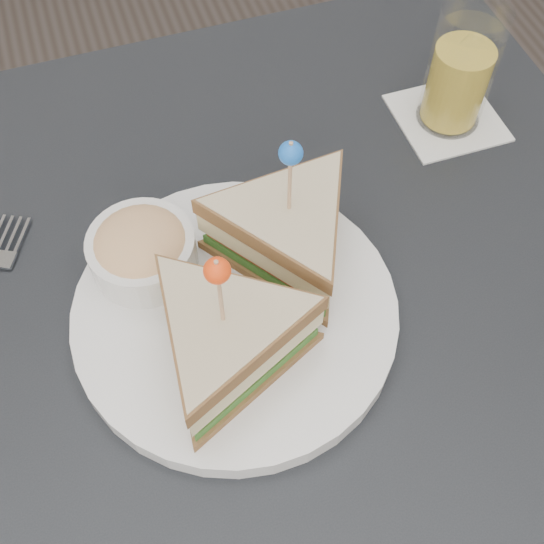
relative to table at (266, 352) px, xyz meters
The scene contains 4 objects.
ground_plane 0.67m from the table, ahead, with size 3.50×3.50×0.00m, color #3F3833.
table is the anchor object (origin of this frame).
plate_meal 0.12m from the table, 160.23° to the left, with size 0.33×0.30×0.17m.
drink_set 0.34m from the table, 32.59° to the left, with size 0.11×0.11×0.14m.
Camera 1 is at (-0.09, -0.28, 1.28)m, focal length 45.00 mm.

